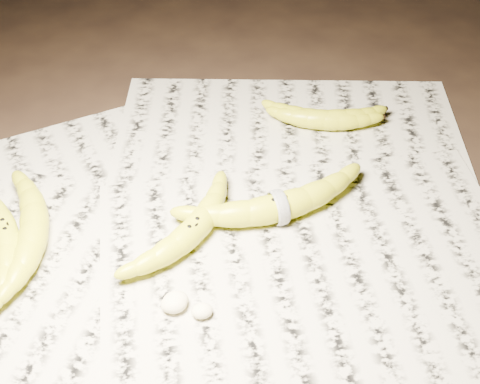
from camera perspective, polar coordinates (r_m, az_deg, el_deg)
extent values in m
plane|color=black|center=(0.93, -1.11, -2.50)|extent=(3.00, 3.00, 0.00)
cube|color=#B6B09C|center=(0.91, -2.44, -3.55)|extent=(0.90, 0.70, 0.01)
torus|color=white|center=(0.91, 3.29, -1.16)|extent=(0.01, 0.05, 0.05)
ellipsoid|color=#F8F2C0|center=(0.82, -5.53, -9.02)|extent=(0.03, 0.03, 0.02)
ellipsoid|color=#F8F2C0|center=(0.82, -5.67, -9.29)|extent=(0.03, 0.03, 0.02)
ellipsoid|color=#F8F2C0|center=(0.81, -3.28, -9.93)|extent=(0.03, 0.02, 0.02)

